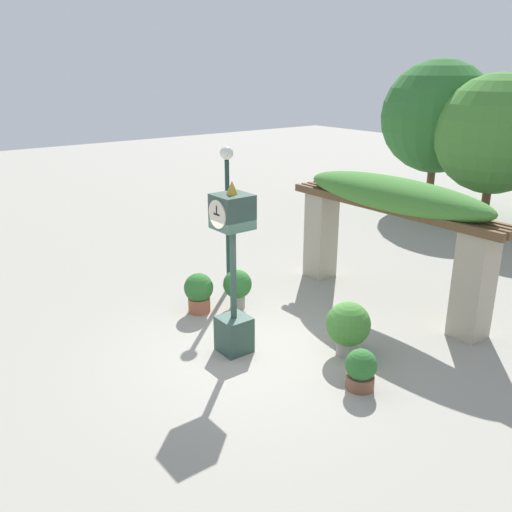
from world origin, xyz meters
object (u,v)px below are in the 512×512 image
object	(u,v)px
pedestal_clock	(233,270)
potted_plant_far_left	(348,326)
potted_plant_far_right	(237,286)
potted_plant_near_right	(199,292)
lamp_post	(227,193)
potted_plant_near_left	(361,369)

from	to	relation	value
pedestal_clock	potted_plant_far_left	world-z (taller)	pedestal_clock
potted_plant_far_right	pedestal_clock	bearing A→B (deg)	-37.42
potted_plant_far_left	potted_plant_far_right	distance (m)	2.88
potted_plant_near_right	potted_plant_far_left	bearing A→B (deg)	20.06
pedestal_clock	lamp_post	size ratio (longest dim) A/B	0.95
potted_plant_near_left	potted_plant_far_right	xyz separation A→B (m)	(-3.75, 0.25, 0.15)
pedestal_clock	potted_plant_near_right	size ratio (longest dim) A/B	3.67
pedestal_clock	potted_plant_near_right	distance (m)	2.18
potted_plant_near_left	lamp_post	xyz separation A→B (m)	(-4.78, 0.74, 1.94)
potted_plant_near_right	potted_plant_far_right	xyz separation A→B (m)	(0.32, 0.77, 0.04)
potted_plant_near_left	potted_plant_near_right	size ratio (longest dim) A/B	0.79
potted_plant_near_right	potted_plant_far_left	size ratio (longest dim) A/B	0.86
potted_plant_far_left	pedestal_clock	bearing A→B (deg)	-130.90
potted_plant_near_left	lamp_post	world-z (taller)	lamp_post
potted_plant_near_left	pedestal_clock	bearing A→B (deg)	-157.91
pedestal_clock	potted_plant_far_right	world-z (taller)	pedestal_clock
potted_plant_near_left	potted_plant_near_right	bearing A→B (deg)	-172.71
potted_plant_far_right	potted_plant_near_left	bearing A→B (deg)	-3.86
potted_plant_near_right	potted_plant_far_left	xyz separation A→B (m)	(3.17, 1.16, 0.10)
potted_plant_far_left	potted_plant_far_right	size ratio (longest dim) A/B	1.17
lamp_post	potted_plant_near_right	bearing A→B (deg)	-60.39
potted_plant_far_left	lamp_post	bearing A→B (deg)	178.48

